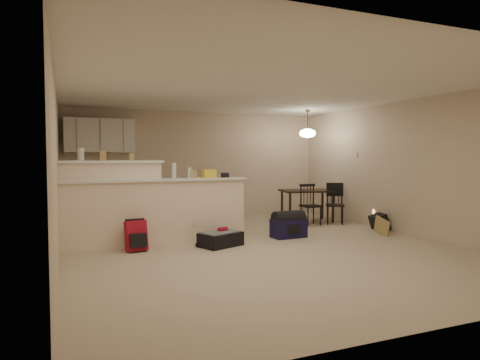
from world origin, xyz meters
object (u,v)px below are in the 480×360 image
dining_chair_near (311,205)px  suitcase (221,239)px  dining_table (307,194)px  pendant_lamp (308,133)px  red_backpack (136,236)px  navy_duffel (289,228)px  black_daypack (379,222)px  dining_chair_far (335,204)px

dining_chair_near → suitcase: size_ratio=1.31×
dining_table → pendant_lamp: (-0.00, -0.00, 1.36)m
pendant_lamp → suitcase: 3.77m
dining_table → dining_chair_near: size_ratio=1.46×
red_backpack → navy_duffel: (2.71, 0.09, -0.07)m
pendant_lamp → black_daypack: 2.51m
dining_table → dining_chair_near: dining_chair_near is taller
dining_chair_near → navy_duffel: 1.59m
black_daypack → navy_duffel: bearing=103.2°
black_daypack → dining_table: bearing=37.7°
pendant_lamp → black_daypack: pendant_lamp is taller
pendant_lamp → suitcase: (-2.72, -1.80, -1.88)m
dining_chair_far → red_backpack: 4.55m
dining_chair_far → dining_chair_near: bearing=-155.2°
dining_chair_near → navy_duffel: dining_chair_near is taller
dining_chair_near → red_backpack: size_ratio=1.87×
dining_chair_near → dining_chair_far: bearing=-6.4°
dining_table → dining_chair_near: bearing=-100.9°
dining_chair_far → red_backpack: (-4.41, -1.09, -0.20)m
black_daypack → dining_chair_near: bearing=53.1°
dining_table → suitcase: bearing=-135.1°
dining_table → navy_duffel: bearing=-119.2°
pendant_lamp → dining_chair_near: 1.64m
dining_chair_far → navy_duffel: dining_chair_far is taller
pendant_lamp → navy_duffel: bearing=-130.5°
red_backpack → pendant_lamp: bearing=16.0°
suitcase → dining_table: bearing=11.0°
red_backpack → navy_duffel: red_backpack is taller
pendant_lamp → black_daypack: bearing=-65.5°
navy_duffel → black_daypack: bearing=-2.5°
dining_chair_far → black_daypack: size_ratio=2.48×
dining_chair_near → suitcase: bearing=-151.0°
pendant_lamp → red_backpack: pendant_lamp is taller
pendant_lamp → dining_chair_near: bearing=-112.2°
suitcase → red_backpack: size_ratio=1.42×
dining_table → suitcase: (-2.72, -1.80, -0.51)m
red_backpack → black_daypack: 4.75m
pendant_lamp → navy_duffel: 2.74m
pendant_lamp → dining_chair_near: pendant_lamp is taller
dining_chair_far → red_backpack: dining_chair_far is taller
dining_table → pendant_lamp: pendant_lamp is taller
dining_chair_far → dining_table: bearing=156.1°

